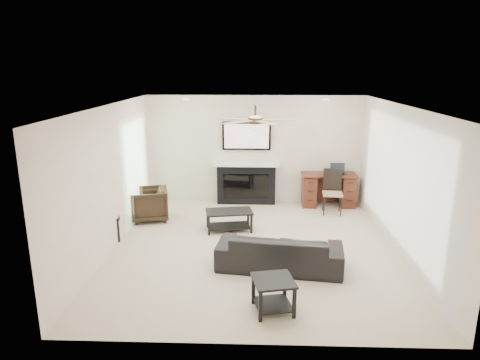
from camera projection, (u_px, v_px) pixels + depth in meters
The scene contains 10 objects.
room_shell at pixel (266, 154), 7.25m from camera, with size 5.50×5.54×2.52m.
sofa at pixel (280, 251), 6.78m from camera, with size 1.97×0.77×0.58m, color black.
armchair at pixel (150, 204), 8.93m from camera, with size 0.72×0.74×0.68m, color black.
coffee_table at pixel (229, 221), 8.38m from camera, with size 0.90×0.50×0.40m, color black.
end_table_near at pixel (273, 295), 5.59m from camera, with size 0.52×0.52×0.45m, color black.
end_table_left at pixel (107, 227), 7.96m from camera, with size 0.50×0.50×0.45m, color black.
fireplace_unit at pixel (246, 164), 9.87m from camera, with size 1.52×0.34×1.91m, color black.
desk at pixel (328, 190), 9.83m from camera, with size 1.22×0.56×0.76m, color #3D1E0F.
desk_chair at pixel (333, 192), 9.27m from camera, with size 0.42×0.44×0.97m, color black.
laptop at pixel (338, 169), 9.68m from camera, with size 0.33×0.24×0.23m, color black.
Camera 1 is at (-0.00, -7.06, 3.11)m, focal length 32.00 mm.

